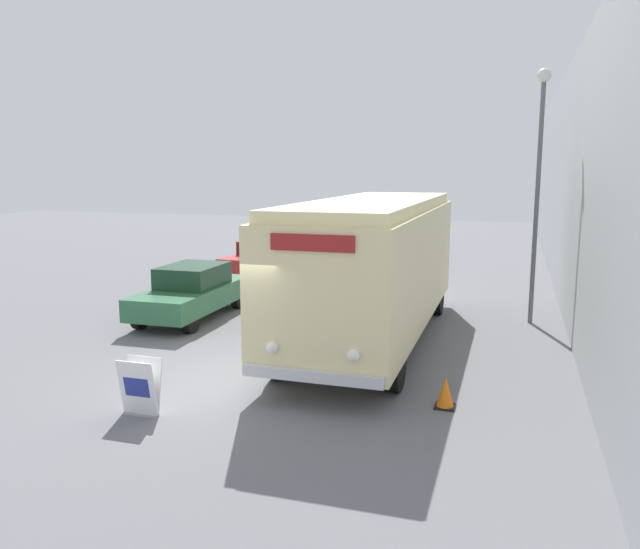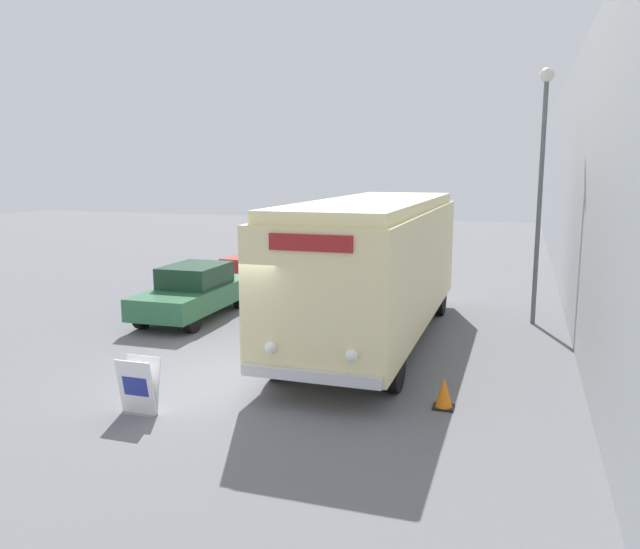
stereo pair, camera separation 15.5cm
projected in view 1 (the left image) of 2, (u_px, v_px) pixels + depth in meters
The scene contains 8 objects.
ground_plane at pixel (235, 383), 12.09m from camera, with size 80.00×80.00×0.00m, color slate.
building_wall_right at pixel (570, 184), 18.95m from camera, with size 0.30×60.00×7.32m.
vintage_bus at pixel (373, 262), 14.79m from camera, with size 2.64×9.47×3.40m.
sign_board at pixel (140, 388), 10.50m from camera, with size 0.67×0.37×0.97m.
streetlamp at pixel (539, 162), 16.13m from camera, with size 0.36×0.36×6.62m.
parked_car_near at pixel (192, 291), 17.31m from camera, with size 1.81×4.42×1.48m.
parked_car_mid at pixel (267, 259), 23.56m from camera, with size 2.28×4.21×1.44m.
traffic_cone at pixel (445, 392), 10.83m from camera, with size 0.36×0.36×0.56m.
Camera 1 is at (5.04, -10.54, 4.12)m, focal length 35.00 mm.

